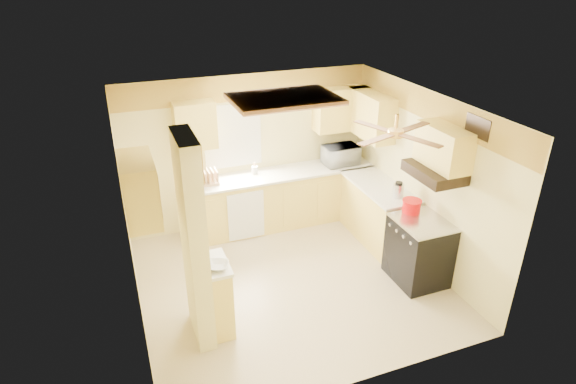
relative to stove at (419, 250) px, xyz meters
name	(u,v)px	position (x,y,z in m)	size (l,w,h in m)	color
floor	(291,281)	(-1.67, 0.55, -0.46)	(4.00, 4.00, 0.00)	#CEB78F
ceiling	(291,107)	(-1.67, 0.55, 2.04)	(4.00, 4.00, 0.00)	white
wall_back	(248,152)	(-1.67, 2.45, 0.79)	(4.00, 4.00, 0.00)	#E5D78C
wall_front	(363,287)	(-1.67, -1.35, 0.79)	(4.00, 4.00, 0.00)	#E5D78C
wall_left	(129,230)	(-3.67, 0.55, 0.79)	(3.80, 3.80, 0.00)	#E5D78C
wall_right	(422,179)	(0.33, 0.55, 0.79)	(3.80, 3.80, 0.00)	#E5D78C
wallpaper_border	(246,87)	(-1.67, 2.43, 1.84)	(4.00, 0.02, 0.40)	yellow
partition_column	(194,243)	(-3.02, 0.00, 0.79)	(0.20, 0.70, 2.50)	#E5D78C
partition_ledge	(218,297)	(-2.80, 0.00, -0.01)	(0.25, 0.55, 0.90)	#E6CC5B
ledge_top	(216,264)	(-2.80, 0.00, 0.46)	(0.28, 0.58, 0.04)	white
lower_cabinets_back	(284,199)	(-1.17, 2.15, -0.01)	(3.00, 0.60, 0.90)	#E6CC5B
lower_cabinets_right	(378,213)	(0.03, 1.15, -0.01)	(0.60, 1.40, 0.90)	#E6CC5B
countertop_back	(284,173)	(-1.17, 2.14, 0.46)	(3.04, 0.64, 0.04)	white
countertop_right	(380,186)	(0.02, 1.15, 0.46)	(0.64, 1.44, 0.04)	white
dishwasher_panel	(246,216)	(-1.92, 1.84, -0.03)	(0.58, 0.02, 0.80)	white
window	(233,136)	(-1.92, 2.44, 1.09)	(0.92, 0.02, 1.02)	white
upper_cab_back_left	(195,125)	(-2.52, 2.27, 1.39)	(0.60, 0.35, 0.70)	#E6CC5B
upper_cab_back_right	(341,109)	(-0.12, 2.27, 1.39)	(0.90, 0.35, 0.70)	#E6CC5B
upper_cab_right	(371,115)	(0.16, 1.80, 1.39)	(0.35, 1.00, 0.70)	#E6CC5B
upper_cab_left_wall	(139,190)	(-3.49, 0.30, 1.39)	(0.35, 0.75, 0.70)	#E6CC5B
upper_cab_over_stove	(444,147)	(0.16, 0.00, 1.49)	(0.35, 0.76, 0.52)	#E6CC5B
stove	(419,250)	(0.00, 0.00, 0.00)	(0.68, 0.77, 0.92)	black
range_hood	(434,172)	(0.07, 0.00, 1.16)	(0.50, 0.76, 0.14)	black
poster_menu	(200,193)	(-2.91, 0.00, 1.39)	(0.02, 0.42, 0.57)	black
poster_nashville	(205,245)	(-2.91, 0.00, 0.74)	(0.02, 0.42, 0.57)	black
ceiling_light_panel	(284,99)	(-1.57, 1.05, 2.00)	(1.35, 0.95, 0.06)	brown
ceiling_fan	(396,133)	(-0.67, -0.15, 1.83)	(1.15, 1.15, 0.26)	gold
vent_grate	(478,127)	(0.31, -0.35, 1.84)	(0.02, 0.40, 0.25)	black
microwave	(341,155)	(-0.16, 2.13, 0.64)	(0.57, 0.39, 0.32)	white
bowl	(218,266)	(-2.80, -0.11, 0.51)	(0.25, 0.25, 0.06)	white
dutch_oven	(412,206)	(0.01, 0.29, 0.54)	(0.27, 0.27, 0.18)	red
kettle	(398,190)	(0.05, 0.70, 0.59)	(0.16, 0.16, 0.24)	silver
dish_rack	(206,179)	(-2.44, 2.16, 0.55)	(0.37, 0.28, 0.21)	#DDB27F
utensil_crock	(255,170)	(-1.63, 2.25, 0.54)	(0.10, 0.10, 0.19)	white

